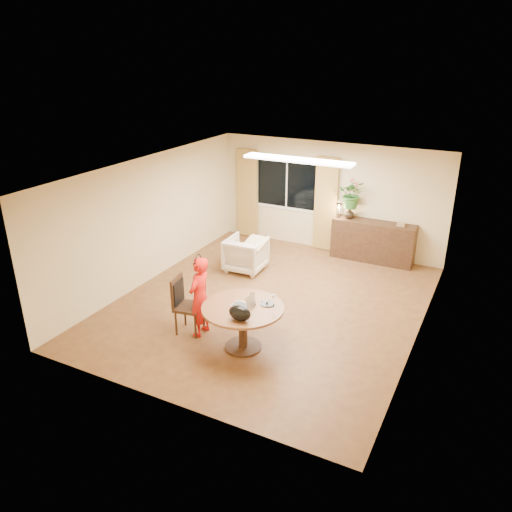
% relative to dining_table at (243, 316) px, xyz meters
% --- Properties ---
extents(floor, '(6.50, 6.50, 0.00)m').
position_rel_dining_table_xyz_m(floor, '(-0.27, 1.57, -0.59)').
color(floor, brown).
rests_on(floor, ground).
extents(ceiling, '(6.50, 6.50, 0.00)m').
position_rel_dining_table_xyz_m(ceiling, '(-0.27, 1.57, 2.01)').
color(ceiling, white).
rests_on(ceiling, wall_back).
extents(wall_back, '(5.50, 0.00, 5.50)m').
position_rel_dining_table_xyz_m(wall_back, '(-0.27, 4.82, 0.71)').
color(wall_back, '#CFBA86').
rests_on(wall_back, floor).
extents(wall_left, '(0.00, 6.50, 6.50)m').
position_rel_dining_table_xyz_m(wall_left, '(-3.02, 1.57, 0.71)').
color(wall_left, '#CFBA86').
rests_on(wall_left, floor).
extents(wall_right, '(0.00, 6.50, 6.50)m').
position_rel_dining_table_xyz_m(wall_right, '(2.48, 1.57, 0.71)').
color(wall_right, '#CFBA86').
rests_on(wall_right, floor).
extents(window, '(1.70, 0.03, 1.30)m').
position_rel_dining_table_xyz_m(window, '(-1.37, 4.80, 0.91)').
color(window, white).
rests_on(window, wall_back).
extents(curtain_left, '(0.55, 0.08, 2.25)m').
position_rel_dining_table_xyz_m(curtain_left, '(-2.42, 4.72, 0.55)').
color(curtain_left, olive).
rests_on(curtain_left, wall_back).
extents(curtain_right, '(0.55, 0.08, 2.25)m').
position_rel_dining_table_xyz_m(curtain_right, '(-0.32, 4.72, 0.55)').
color(curtain_right, olive).
rests_on(curtain_right, wall_back).
extents(ceiling_panel, '(2.20, 0.35, 0.05)m').
position_rel_dining_table_xyz_m(ceiling_panel, '(-0.27, 2.77, 1.97)').
color(ceiling_panel, white).
rests_on(ceiling_panel, ceiling).
extents(dining_table, '(1.33, 1.33, 0.75)m').
position_rel_dining_table_xyz_m(dining_table, '(0.00, 0.00, 0.00)').
color(dining_table, brown).
rests_on(dining_table, floor).
extents(dining_chair, '(0.55, 0.52, 1.01)m').
position_rel_dining_table_xyz_m(dining_chair, '(-1.06, 0.03, -0.09)').
color(dining_chair, black).
rests_on(dining_chair, floor).
extents(child, '(0.53, 0.35, 1.42)m').
position_rel_dining_table_xyz_m(child, '(-0.85, 0.06, 0.11)').
color(child, '#B5120D').
rests_on(child, floor).
extents(laptop, '(0.36, 0.25, 0.23)m').
position_rel_dining_table_xyz_m(laptop, '(-0.02, 0.02, 0.28)').
color(laptop, '#B7B7BC').
rests_on(laptop, dining_table).
extents(tumbler, '(0.10, 0.10, 0.11)m').
position_rel_dining_table_xyz_m(tumbler, '(0.02, 0.29, 0.22)').
color(tumbler, white).
rests_on(tumbler, dining_table).
extents(wine_glass, '(0.09, 0.09, 0.21)m').
position_rel_dining_table_xyz_m(wine_glass, '(0.42, 0.24, 0.26)').
color(wine_glass, white).
rests_on(wine_glass, dining_table).
extents(pot_lid, '(0.26, 0.26, 0.04)m').
position_rel_dining_table_xyz_m(pot_lid, '(0.31, 0.25, 0.18)').
color(pot_lid, white).
rests_on(pot_lid, dining_table).
extents(handbag, '(0.38, 0.24, 0.24)m').
position_rel_dining_table_xyz_m(handbag, '(0.16, -0.39, 0.28)').
color(handbag, black).
rests_on(handbag, dining_table).
extents(armchair, '(0.84, 0.86, 0.75)m').
position_rel_dining_table_xyz_m(armchair, '(-1.43, 2.77, -0.22)').
color(armchair, beige).
rests_on(armchair, floor).
extents(throw, '(0.48, 0.57, 0.03)m').
position_rel_dining_table_xyz_m(throw, '(-1.19, 2.74, 0.17)').
color(throw, beige).
rests_on(throw, armchair).
extents(sideboard, '(1.87, 0.46, 0.94)m').
position_rel_dining_table_xyz_m(sideboard, '(0.91, 4.58, -0.13)').
color(sideboard, black).
rests_on(sideboard, floor).
extents(vase, '(0.28, 0.28, 0.25)m').
position_rel_dining_table_xyz_m(vase, '(0.31, 4.58, 0.47)').
color(vase, black).
rests_on(vase, sideboard).
extents(bouquet, '(0.70, 0.64, 0.66)m').
position_rel_dining_table_xyz_m(bouquet, '(0.35, 4.58, 0.92)').
color(bouquet, '#366325').
rests_on(bouquet, vase).
extents(book_stack, '(0.21, 0.18, 0.07)m').
position_rel_dining_table_xyz_m(book_stack, '(1.49, 4.58, 0.38)').
color(book_stack, '#93634B').
rests_on(book_stack, sideboard).
extents(desk_lamp, '(0.17, 0.17, 0.35)m').
position_rel_dining_table_xyz_m(desk_lamp, '(0.07, 4.53, 0.52)').
color(desk_lamp, black).
rests_on(desk_lamp, sideboard).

